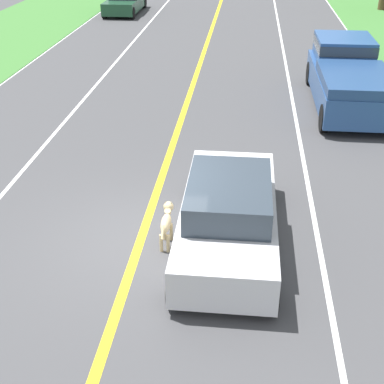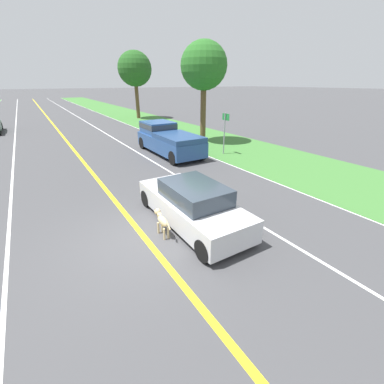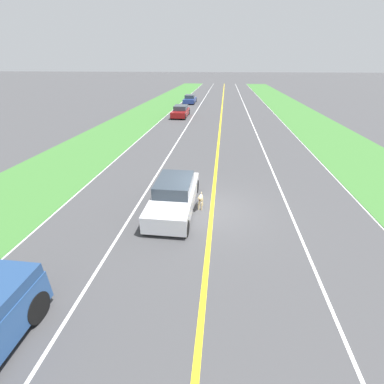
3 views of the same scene
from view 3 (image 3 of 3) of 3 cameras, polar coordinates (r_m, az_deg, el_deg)
ground_plane at (r=11.76m, az=4.45°, el=-4.00°), size 400.00×400.00×0.00m
centre_divider_line at (r=11.76m, az=4.45°, el=-3.98°), size 0.18×160.00×0.01m
lane_edge_line_right at (r=13.84m, az=-25.90°, el=-1.83°), size 0.14×160.00×0.01m
lane_edge_line_left at (r=13.53m, az=35.67°, el=-5.05°), size 0.14×160.00×0.01m
lane_dash_same_dir at (r=12.35m, az=-12.00°, el=-2.92°), size 0.10×160.00×0.01m
lane_dash_oncoming at (r=12.18m, az=21.17°, el=-4.73°), size 0.10×160.00×0.01m
grass_verge_right at (r=15.62m, az=-35.27°, el=-1.00°), size 6.00×160.00×0.03m
ego_car at (r=11.55m, az=-3.98°, el=-0.84°), size 1.81×4.62×1.42m
dog at (r=11.61m, az=1.90°, el=-1.50°), size 0.20×1.03×0.79m
car_trailing_near at (r=33.32m, az=-2.56°, el=17.44°), size 1.81×4.44×1.34m
car_trailing_mid at (r=45.32m, az=-0.46°, el=19.91°), size 1.84×4.44×1.30m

